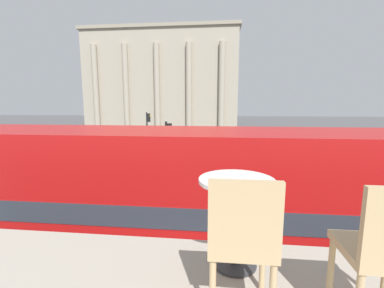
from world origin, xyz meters
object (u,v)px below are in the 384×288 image
Objects in this scene: traffic_light_mid at (148,129)px; pedestrian_blue at (148,146)px; cafe_dining_table at (236,203)px; car_white at (281,155)px; pedestrian_white at (220,152)px; cafe_chair_0 at (242,239)px; traffic_light_near at (168,147)px; plaza_building_left at (168,84)px; double_decker_bus at (185,204)px; pedestrian_olive at (195,141)px.

traffic_light_mid is 1.54m from pedestrian_blue.
cafe_dining_table is 0.17× the size of car_white.
traffic_light_mid reaches higher than car_white.
car_white is at bearing 110.41° from pedestrian_white.
cafe_chair_0 is 11.80m from traffic_light_near.
plaza_building_left is 30.35m from pedestrian_white.
traffic_light_mid is at bearing 107.91° from cafe_dining_table.
traffic_light_near is 0.95× the size of traffic_light_mid.
double_decker_bus is 15.98m from traffic_light_mid.
plaza_building_left is 6.69× the size of traffic_light_near.
traffic_light_mid is at bearing -70.06° from pedestrian_olive.
car_white is 8.48m from pedestrian_olive.
traffic_light_near is at bearing -81.04° from pedestrian_blue.
traffic_light_mid is at bearing -82.18° from plaza_building_left.
traffic_light_mid is 2.21× the size of pedestrian_olive.
car_white is at bearing 75.77° from cafe_dining_table.
double_decker_bus is 2.70× the size of car_white.
cafe_chair_0 is at bearing -72.53° from traffic_light_mid.
traffic_light_near is 7.53m from pedestrian_white.
double_decker_bus is 6.77× the size of pedestrian_white.
car_white is at bearing 61.85° from double_decker_bus.
cafe_chair_0 is 0.50× the size of pedestrian_blue.
traffic_light_mid is (-3.35, 8.10, 0.12)m from traffic_light_near.
plaza_building_left is 13.99× the size of pedestrian_olive.
plaza_building_left is at bearing 97.82° from traffic_light_mid.
cafe_dining_table is 0.80× the size of cafe_chair_0.
cafe_dining_table is at bearing -85.59° from pedestrian_blue.
traffic_light_near is (-2.78, 10.86, -1.39)m from cafe_dining_table.
cafe_dining_table is at bearing -5.32° from car_white.
traffic_light_mid reaches higher than traffic_light_near.
car_white is at bearing -62.15° from plaza_building_left.
plaza_building_left is at bearing 102.12° from cafe_dining_table.
cafe_chair_0 is (0.00, -0.52, -0.02)m from cafe_dining_table.
cafe_dining_table is at bearing 84.11° from cafe_chair_0.
pedestrian_olive reaches higher than pedestrian_white.
pedestrian_blue is at bearing -71.89° from pedestrian_olive.
traffic_light_near is 2.09× the size of pedestrian_olive.
pedestrian_white is (-4.72, -0.53, 0.26)m from car_white.
pedestrian_olive is (7.29, -22.68, -7.25)m from plaza_building_left.
cafe_chair_0 is at bearing -89.60° from cafe_dining_table.
plaza_building_left reaches higher than pedestrian_blue.
traffic_light_mid is at bearing -75.14° from pedestrian_blue.
cafe_dining_table reaches higher than pedestrian_blue.
cafe_chair_0 is 0.24× the size of traffic_light_near.
cafe_dining_table is 23.16m from pedestrian_olive.
pedestrian_white is at bearing -74.69° from car_white.
plaza_building_left is 13.82× the size of pedestrian_blue.
plaza_building_left is at bearing 84.09° from pedestrian_blue.
traffic_light_near is 12.08m from pedestrian_olive.
car_white is (5.56, 14.40, -1.56)m from double_decker_bus.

